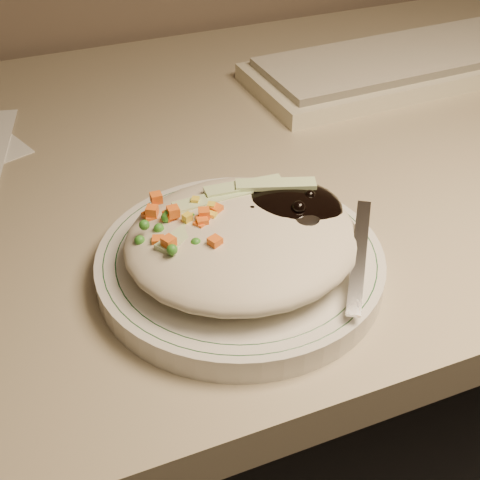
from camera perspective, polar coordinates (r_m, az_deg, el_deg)
name	(u,v)px	position (r m, az deg, el deg)	size (l,w,h in m)	color
desk	(240,284)	(0.86, -0.04, -3.79)	(1.40, 0.70, 0.74)	gray
plate	(240,265)	(0.56, 0.00, -2.11)	(0.24, 0.24, 0.02)	silver
plate_rim	(240,255)	(0.55, 0.00, -1.31)	(0.23, 0.23, 0.00)	#144723
meal	(245,234)	(0.54, 0.45, 0.53)	(0.21, 0.19, 0.05)	#C2B69D
keyboard	(414,63)	(0.94, 14.60, 14.45)	(0.45, 0.17, 0.03)	beige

